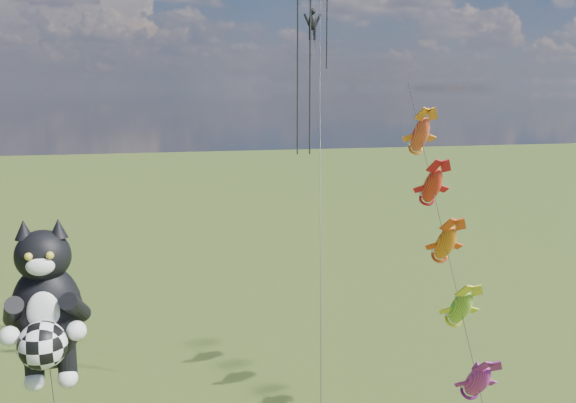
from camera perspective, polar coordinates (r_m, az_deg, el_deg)
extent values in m
ellipsoid|color=black|center=(23.52, -20.60, -9.31)|extent=(2.80, 2.49, 3.45)
ellipsoid|color=black|center=(22.84, -20.95, -4.53)|extent=(2.20, 2.08, 1.75)
cone|color=black|center=(22.72, -22.44, -2.33)|extent=(0.74, 0.74, 0.65)
cone|color=black|center=(22.57, -19.74, -2.24)|extent=(0.74, 0.74, 0.65)
ellipsoid|color=white|center=(22.21, -21.16, -5.38)|extent=(0.99, 0.67, 0.63)
ellipsoid|color=white|center=(22.66, -20.91, -9.20)|extent=(1.15, 0.68, 1.42)
sphere|color=gold|center=(22.10, -22.08, -4.57)|extent=(0.26, 0.26, 0.26)
sphere|color=gold|center=(22.00, -20.41, -4.52)|extent=(0.26, 0.26, 0.26)
sphere|color=white|center=(22.72, -23.53, -10.92)|extent=(0.65, 0.65, 0.65)
sphere|color=white|center=(22.43, -18.28, -10.85)|extent=(0.65, 0.65, 0.65)
sphere|color=white|center=(24.29, -21.61, -14.64)|extent=(0.69, 0.69, 0.69)
sphere|color=white|center=(24.15, -18.99, -14.62)|extent=(0.69, 0.69, 0.69)
sphere|color=white|center=(22.35, -20.99, -11.83)|extent=(1.56, 1.56, 1.56)
cylinder|color=black|center=(29.82, 14.34, -5.91)|extent=(2.14, 15.70, 16.68)
ellipsoid|color=#D8339B|center=(28.05, 16.48, -15.05)|extent=(1.12, 2.38, 2.35)
ellipsoid|color=green|center=(29.09, 15.07, -9.10)|extent=(1.12, 2.38, 2.35)
ellipsoid|color=orange|center=(30.44, 13.82, -3.62)|extent=(1.12, 2.38, 2.35)
ellipsoid|color=#E54819|center=(32.05, 12.69, 1.36)|extent=(1.12, 2.38, 2.35)
ellipsoid|color=red|center=(33.90, 11.68, 5.83)|extent=(1.12, 2.38, 2.35)
cylinder|color=black|center=(26.23, 2.88, 2.67)|extent=(4.46, 16.51, 26.03)
cylinder|color=black|center=(31.41, 0.87, 11.97)|extent=(0.08, 0.08, 8.83)
cylinder|color=black|center=(31.56, 1.95, 11.96)|extent=(0.08, 0.08, 8.83)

